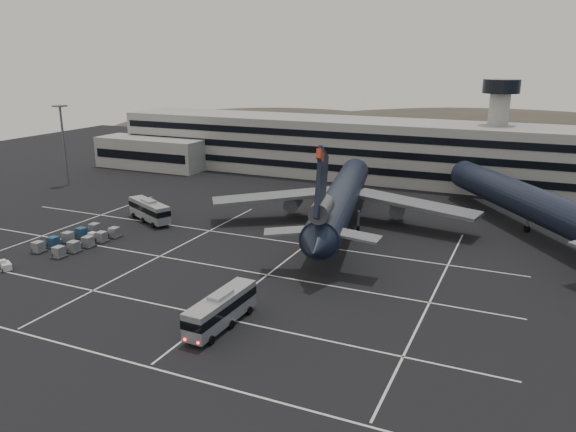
{
  "coord_description": "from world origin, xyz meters",
  "views": [
    {
      "loc": [
        44.02,
        -60.23,
        28.92
      ],
      "look_at": [
        9.68,
        16.02,
        5.0
      ],
      "focal_mm": 35.0,
      "sensor_mm": 36.0,
      "label": 1
    }
  ],
  "objects_px": {
    "bus_near": "(221,308)",
    "bus_far": "(149,210)",
    "uld_cluster": "(78,240)",
    "trijet_main": "(341,199)",
    "tug_a": "(95,237)"
  },
  "relations": [
    {
      "from": "uld_cluster",
      "to": "tug_a",
      "type": "bearing_deg",
      "value": 70.29
    },
    {
      "from": "trijet_main",
      "to": "uld_cluster",
      "type": "relative_size",
      "value": 4.22
    },
    {
      "from": "trijet_main",
      "to": "uld_cluster",
      "type": "distance_m",
      "value": 43.69
    },
    {
      "from": "uld_cluster",
      "to": "trijet_main",
      "type": "bearing_deg",
      "value": 36.11
    },
    {
      "from": "bus_near",
      "to": "bus_far",
      "type": "relative_size",
      "value": 0.99
    },
    {
      "from": "bus_near",
      "to": "bus_far",
      "type": "bearing_deg",
      "value": 139.45
    },
    {
      "from": "trijet_main",
      "to": "tug_a",
      "type": "relative_size",
      "value": 22.55
    },
    {
      "from": "trijet_main",
      "to": "bus_far",
      "type": "xyz_separation_m",
      "value": [
        -32.8,
        -10.38,
        -3.02
      ]
    },
    {
      "from": "bus_far",
      "to": "tug_a",
      "type": "xyz_separation_m",
      "value": [
        -1.36,
        -12.57,
        -1.56
      ]
    },
    {
      "from": "trijet_main",
      "to": "tug_a",
      "type": "xyz_separation_m",
      "value": [
        -34.16,
        -22.95,
        -4.57
      ]
    },
    {
      "from": "bus_near",
      "to": "bus_far",
      "type": "xyz_separation_m",
      "value": [
        -32.92,
        30.11,
        0.05
      ]
    },
    {
      "from": "bus_near",
      "to": "uld_cluster",
      "type": "height_order",
      "value": "bus_near"
    },
    {
      "from": "tug_a",
      "to": "trijet_main",
      "type": "bearing_deg",
      "value": 40.85
    },
    {
      "from": "bus_near",
      "to": "tug_a",
      "type": "xyz_separation_m",
      "value": [
        -34.28,
        17.54,
        -1.51
      ]
    },
    {
      "from": "bus_near",
      "to": "trijet_main",
      "type": "bearing_deg",
      "value": 92.06
    }
  ]
}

